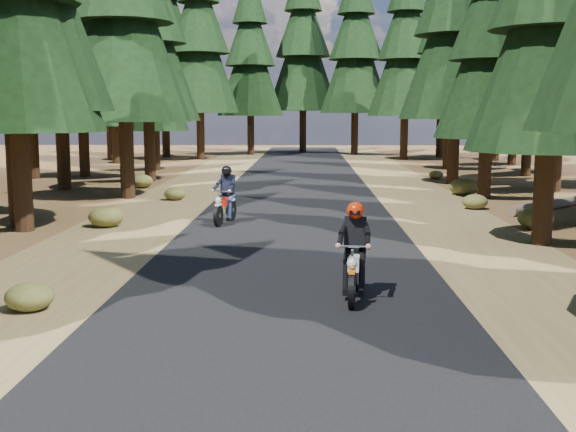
# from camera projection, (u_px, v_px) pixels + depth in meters

# --- Properties ---
(ground) EXTENTS (120.00, 120.00, 0.00)m
(ground) POSITION_uv_depth(u_px,v_px,m) (286.00, 287.00, 13.19)
(ground) COLOR #4E351B
(ground) RESTS_ON ground
(road) EXTENTS (6.00, 100.00, 0.01)m
(road) POSITION_uv_depth(u_px,v_px,m) (292.00, 239.00, 18.14)
(road) COLOR black
(road) RESTS_ON ground
(shoulder_l) EXTENTS (3.20, 100.00, 0.01)m
(shoulder_l) POSITION_uv_depth(u_px,v_px,m) (110.00, 239.00, 18.26)
(shoulder_l) COLOR brown
(shoulder_l) RESTS_ON ground
(shoulder_r) EXTENTS (3.20, 100.00, 0.01)m
(shoulder_r) POSITION_uv_depth(u_px,v_px,m) (476.00, 240.00, 18.01)
(shoulder_r) COLOR brown
(shoulder_r) RESTS_ON ground
(pine_forest) EXTENTS (34.59, 55.08, 16.32)m
(pine_forest) POSITION_uv_depth(u_px,v_px,m) (299.00, 9.00, 32.91)
(pine_forest) COLOR black
(pine_forest) RESTS_ON ground
(log_near) EXTENTS (4.12, 4.02, 0.32)m
(log_near) POSITION_uv_depth(u_px,v_px,m) (554.00, 204.00, 23.99)
(log_near) COLOR #4C4233
(log_near) RESTS_ON ground
(understory_shrubs) EXTENTS (14.32, 31.85, 0.65)m
(understory_shrubs) POSITION_uv_depth(u_px,v_px,m) (343.00, 212.00, 21.34)
(understory_shrubs) COLOR #474C1E
(understory_shrubs) RESTS_ON ground
(rider_lead) EXTENTS (0.77, 1.91, 1.65)m
(rider_lead) POSITION_uv_depth(u_px,v_px,m) (354.00, 268.00, 12.21)
(rider_lead) COLOR beige
(rider_lead) RESTS_ON road
(rider_follow) EXTENTS (0.93, 1.93, 1.65)m
(rider_follow) POSITION_uv_depth(u_px,v_px,m) (225.00, 205.00, 20.67)
(rider_follow) COLOR maroon
(rider_follow) RESTS_ON road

